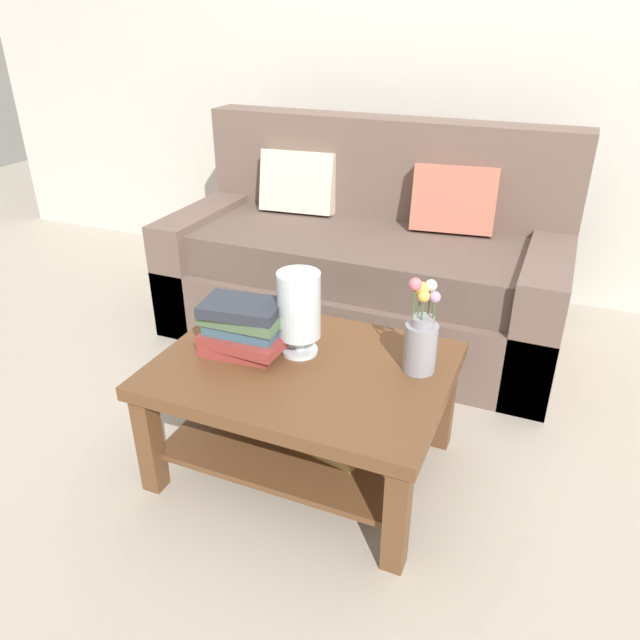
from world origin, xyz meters
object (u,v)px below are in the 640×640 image
at_px(book_stack_main, 244,328).
at_px(glass_hurricane_vase, 299,308).
at_px(couch, 366,265).
at_px(coffee_table, 304,393).
at_px(flower_pitcher, 421,337).

relative_size(book_stack_main, glass_hurricane_vase, 1.01).
xyz_separation_m(couch, book_stack_main, (-0.07, -1.14, 0.18)).
distance_m(coffee_table, glass_hurricane_vase, 0.31).
xyz_separation_m(coffee_table, flower_pitcher, (0.38, 0.12, 0.25)).
bearing_deg(glass_hurricane_vase, flower_pitcher, 6.95).
xyz_separation_m(book_stack_main, glass_hurricane_vase, (0.19, 0.07, 0.08)).
height_order(couch, book_stack_main, couch).
bearing_deg(flower_pitcher, book_stack_main, -168.74).
height_order(book_stack_main, glass_hurricane_vase, glass_hurricane_vase).
bearing_deg(book_stack_main, coffee_table, 0.22).
xyz_separation_m(glass_hurricane_vase, flower_pitcher, (0.42, 0.05, -0.05)).
xyz_separation_m(couch, coffee_table, (0.16, -1.14, -0.04)).
bearing_deg(book_stack_main, flower_pitcher, 11.26).
height_order(coffee_table, book_stack_main, book_stack_main).
relative_size(glass_hurricane_vase, flower_pitcher, 0.90).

